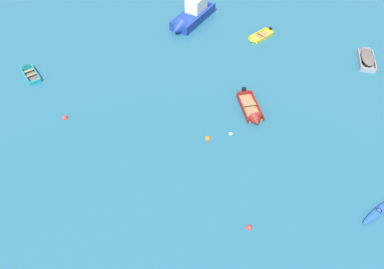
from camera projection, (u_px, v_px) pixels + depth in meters
name	position (u px, v px, depth m)	size (l,w,h in m)	color
motor_launch_deep_blue_back_row_right	(191.00, 16.00, 36.16)	(6.59, 6.43, 2.83)	navy
rowboat_maroon_distant_center	(253.00, 114.00, 26.63)	(1.64, 4.19, 1.24)	#99754C
rowboat_grey_far_right	(366.00, 56.00, 31.86)	(2.96, 3.94, 1.28)	gray
kayak_blue_far_back	(378.00, 211.00, 20.83)	(3.05, 1.51, 0.29)	blue
rowboat_yellow_outer_left	(256.00, 38.00, 34.24)	(3.32, 2.42, 1.07)	#99754C
rowboat_turquoise_cluster_inner	(28.00, 71.00, 30.55)	(2.02, 3.18, 0.96)	#4C4C51
mooring_buoy_far_field	(231.00, 134.00, 25.45)	(0.29, 0.29, 0.29)	silver
mooring_buoy_between_boats_left	(249.00, 228.00, 20.23)	(0.36, 0.36, 0.36)	red
mooring_buoy_outer_edge	(65.00, 118.00, 26.60)	(0.44, 0.44, 0.44)	red
mooring_buoy_between_boats_right	(208.00, 139.00, 25.13)	(0.43, 0.43, 0.43)	orange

